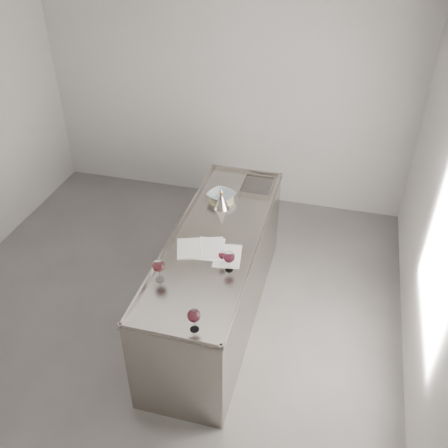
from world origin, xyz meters
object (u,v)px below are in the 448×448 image
(wine_glass_middle, at_px, (194,316))
(wine_glass_small, at_px, (222,255))
(wine_glass_left, at_px, (159,266))
(counter, at_px, (217,277))
(ceramic_bowl, at_px, (221,196))
(wine_funnel, at_px, (221,202))
(notebook, at_px, (201,248))
(wine_glass_right, at_px, (229,257))

(wine_glass_middle, bearing_deg, wine_glass_small, 89.74)
(wine_glass_left, bearing_deg, counter, 67.25)
(wine_glass_left, xyz_separation_m, wine_glass_middle, (0.42, -0.42, -0.01))
(ceramic_bowl, bearing_deg, counter, -79.01)
(counter, xyz_separation_m, ceramic_bowl, (-0.11, 0.57, 0.52))
(ceramic_bowl, height_order, wine_funnel, wine_funnel)
(wine_glass_small, height_order, wine_funnel, wine_funnel)
(notebook, bearing_deg, wine_glass_left, -131.78)
(counter, xyz_separation_m, wine_glass_left, (-0.28, -0.66, 0.61))
(wine_glass_left, height_order, wine_funnel, wine_funnel)
(wine_glass_middle, bearing_deg, notebook, 104.31)
(counter, xyz_separation_m, notebook, (-0.08, -0.20, 0.47))
(ceramic_bowl, xyz_separation_m, wine_funnel, (0.04, -0.12, 0.02))
(wine_glass_right, height_order, notebook, wine_glass_right)
(wine_glass_middle, bearing_deg, ceramic_bowl, 98.74)
(wine_glass_right, height_order, wine_funnel, wine_funnel)
(counter, relative_size, notebook, 5.19)
(wine_glass_small, distance_m, ceramic_bowl, 0.96)
(wine_glass_right, xyz_separation_m, ceramic_bowl, (-0.33, 0.98, -0.08))
(wine_funnel, bearing_deg, notebook, -90.51)
(wine_glass_middle, distance_m, wine_glass_right, 0.68)
(counter, bearing_deg, wine_glass_middle, -82.46)
(wine_glass_middle, bearing_deg, wine_glass_right, 83.70)
(wine_glass_middle, xyz_separation_m, notebook, (-0.23, 0.88, -0.12))
(counter, height_order, wine_glass_middle, wine_glass_middle)
(counter, relative_size, wine_glass_middle, 13.19)
(counter, bearing_deg, wine_glass_small, -67.24)
(notebook, bearing_deg, ceramic_bowl, 73.19)
(wine_glass_left, bearing_deg, wine_glass_small, 36.09)
(ceramic_bowl, bearing_deg, wine_glass_middle, -81.26)
(wine_glass_small, bearing_deg, wine_glass_middle, -90.26)
(wine_glass_middle, bearing_deg, wine_funnel, 98.15)
(wine_glass_small, xyz_separation_m, ceramic_bowl, (-0.26, 0.92, -0.04))
(wine_glass_middle, height_order, wine_glass_right, wine_glass_middle)
(counter, xyz_separation_m, wine_glass_small, (0.15, -0.35, 0.56))
(wine_glass_small, height_order, notebook, wine_glass_small)
(wine_glass_left, xyz_separation_m, wine_glass_right, (0.49, 0.25, -0.01))
(wine_glass_left, relative_size, wine_glass_right, 1.09)
(wine_glass_middle, distance_m, notebook, 0.92)
(counter, height_order, wine_glass_right, wine_glass_right)
(counter, distance_m, wine_glass_left, 0.94)
(wine_glass_right, bearing_deg, wine_glass_middle, -96.30)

